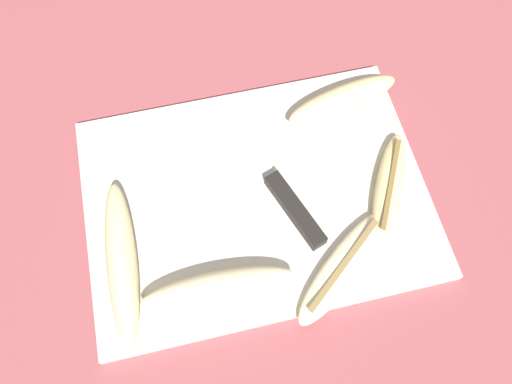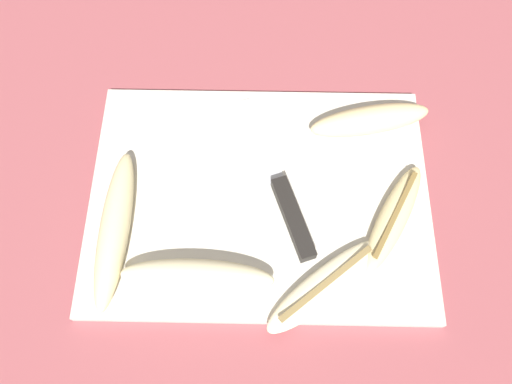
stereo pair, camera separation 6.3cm
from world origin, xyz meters
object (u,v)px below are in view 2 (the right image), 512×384
object	(u,v)px
banana_bright_far	(321,285)
knife	(283,203)
banana_soft_right	(111,228)
banana_ripe_center	(366,120)
banana_pale_long	(193,277)
banana_mellow_near	(390,217)

from	to	relation	value
banana_bright_far	knife	bearing A→B (deg)	112.87
banana_soft_right	banana_bright_far	size ratio (longest dim) A/B	1.29
banana_soft_right	knife	bearing A→B (deg)	10.86
banana_ripe_center	banana_pale_long	size ratio (longest dim) A/B	0.92
banana_ripe_center	banana_bright_far	xyz separation A→B (m)	(-0.07, -0.22, -0.01)
banana_pale_long	banana_mellow_near	world-z (taller)	banana_pale_long
knife	banana_soft_right	bearing A→B (deg)	171.24
knife	banana_ripe_center	distance (m)	0.16
banana_pale_long	banana_mellow_near	xyz separation A→B (m)	(0.24, 0.08, -0.01)
banana_bright_far	banana_pale_long	bearing A→B (deg)	178.00
banana_soft_right	banana_bright_far	distance (m)	0.26
banana_ripe_center	banana_mellow_near	bearing A→B (deg)	-81.49
banana_bright_far	banana_mellow_near	distance (m)	0.12
banana_ripe_center	banana_soft_right	bearing A→B (deg)	-153.80
banana_ripe_center	knife	bearing A→B (deg)	-133.38
knife	banana_bright_far	distance (m)	0.11
knife	banana_mellow_near	distance (m)	0.13
banana_soft_right	banana_mellow_near	xyz separation A→B (m)	(0.34, 0.02, -0.00)
knife	banana_mellow_near	bearing A→B (deg)	-27.64
banana_bright_far	banana_pale_long	distance (m)	0.15
banana_ripe_center	banana_mellow_near	distance (m)	0.14
banana_ripe_center	banana_bright_far	size ratio (longest dim) A/B	1.05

